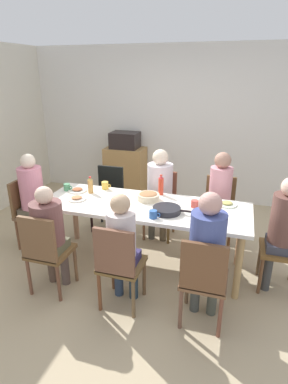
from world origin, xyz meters
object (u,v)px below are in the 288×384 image
at_px(chair_3, 204,278).
at_px(person_3, 207,248).
at_px(chair_0, 29,209).
at_px(cup_0, 153,214).
at_px(person_5, 160,186).
at_px(plate_2, 77,198).
at_px(cup_1, 67,187).
at_px(chair_7, 46,249).
at_px(bottle_0, 161,185).
at_px(chair_2, 109,194).
at_px(chair_4, 219,207).
at_px(cup_3, 195,204).
at_px(chair_5, 161,200).
at_px(microwave, 125,140).
at_px(bottle_1, 90,185).
at_px(person_0, 33,194).
at_px(person_4, 220,193).
at_px(cup_2, 105,185).
at_px(side_cabinet, 126,172).
at_px(dining_table, 144,211).
at_px(plate_1, 77,190).
at_px(person_7, 49,229).
at_px(plate_0, 227,204).
at_px(chair_1, 119,263).
at_px(person_6, 284,225).
at_px(serving_pan, 167,210).

xyz_separation_m(chair_3, person_3, (0.00, 0.09, 0.24)).
height_order(chair_0, cup_0, chair_0).
height_order(person_5, plate_2, person_5).
bearing_deg(cup_1, chair_7, -73.87).
distance_m(person_5, bottle_0, 0.39).
bearing_deg(chair_2, chair_4, 0.00).
xyz_separation_m(chair_0, chair_2, (0.77, 0.79, 0.00)).
xyz_separation_m(chair_2, cup_3, (1.34, -0.70, 0.30)).
bearing_deg(chair_5, microwave, 128.18).
relative_size(person_3, plate_2, 5.85).
xyz_separation_m(bottle_1, microwave, (-0.25, 1.89, 0.17)).
relative_size(person_0, chair_4, 1.38).
distance_m(chair_2, cup_0, 1.50).
distance_m(plate_2, microwave, 2.16).
xyz_separation_m(person_3, chair_4, (0.00, 1.50, -0.24)).
bearing_deg(chair_0, chair_4, 18.80).
relative_size(person_4, plate_2, 5.81).
bearing_deg(cup_3, cup_0, -131.88).
height_order(cup_2, side_cabinet, side_cabinet).
xyz_separation_m(person_5, bottle_0, (0.10, -0.35, 0.14)).
bearing_deg(person_4, plate_2, -153.20).
distance_m(dining_table, side_cabinet, 2.28).
bearing_deg(cup_3, chair_5, 128.51).
bearing_deg(bottle_0, cup_3, -30.08).
relative_size(chair_4, plate_1, 3.92).
relative_size(chair_3, person_7, 0.78).
bearing_deg(dining_table, chair_2, 134.52).
relative_size(dining_table, bottle_1, 11.22).
bearing_deg(plate_1, chair_2, 77.80).
distance_m(dining_table, cup_1, 1.07).
distance_m(person_5, plate_0, 0.99).
relative_size(person_5, plate_2, 5.73).
bearing_deg(plate_2, bottle_1, 76.38).
relative_size(person_7, plate_0, 5.24).
xyz_separation_m(chair_2, chair_7, (0.00, -1.59, 0.00)).
bearing_deg(microwave, plate_1, -88.02).
bearing_deg(cup_1, person_4, 16.93).
height_order(chair_1, person_3, person_3).
bearing_deg(bottle_0, side_cabinet, 122.78).
bearing_deg(cup_1, person_0, -160.45).
xyz_separation_m(person_6, person_7, (-2.24, -0.70, -0.04)).
xyz_separation_m(plate_1, plate_2, (0.13, -0.25, 0.00)).
xyz_separation_m(serving_pan, bottle_1, (-1.03, 0.29, 0.07)).
height_order(chair_3, cup_0, chair_3).
bearing_deg(chair_2, bottle_0, -26.25).
bearing_deg(chair_1, chair_5, 90.00).
xyz_separation_m(plate_0, serving_pan, (-0.59, -0.39, 0.02)).
xyz_separation_m(plate_2, cup_2, (0.17, 0.42, 0.03)).
xyz_separation_m(person_5, serving_pan, (0.30, -0.84, 0.05)).
bearing_deg(person_3, chair_3, -90.00).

